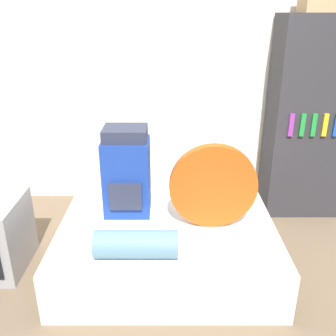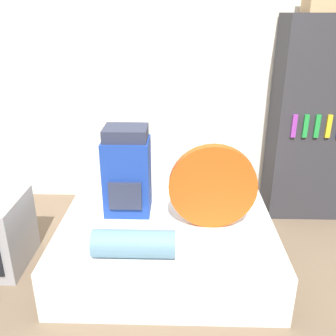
# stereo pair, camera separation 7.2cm
# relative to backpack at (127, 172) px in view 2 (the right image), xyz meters

# --- Properties ---
(ground_plane) EXTENTS (16.00, 16.00, 0.00)m
(ground_plane) POSITION_rel_backpack_xyz_m (0.23, -0.64, -0.71)
(ground_plane) COLOR brown
(wall_back) EXTENTS (8.00, 0.05, 2.60)m
(wall_back) POSITION_rel_backpack_xyz_m (0.23, 1.02, 0.59)
(wall_back) COLOR silver
(wall_back) RESTS_ON ground_plane
(bed) EXTENTS (1.59, 1.23, 0.37)m
(bed) POSITION_rel_backpack_xyz_m (0.31, -0.19, -0.52)
(bed) COLOR white
(bed) RESTS_ON ground_plane
(backpack) EXTENTS (0.35, 0.32, 0.68)m
(backpack) POSITION_rel_backpack_xyz_m (0.00, 0.00, 0.00)
(backpack) COLOR navy
(backpack) RESTS_ON bed
(tent_bag) EXTENTS (0.63, 0.07, 0.63)m
(tent_bag) POSITION_rel_backpack_xyz_m (0.64, -0.21, -0.02)
(tent_bag) COLOR #D14C14
(tent_bag) RESTS_ON bed
(sleeping_roll) EXTENTS (0.53, 0.18, 0.18)m
(sleeping_roll) POSITION_rel_backpack_xyz_m (0.11, -0.60, -0.24)
(sleeping_roll) COLOR #5B849E
(sleeping_roll) RESTS_ON bed
(bookshelf) EXTENTS (0.73, 0.45, 1.83)m
(bookshelf) POSITION_rel_backpack_xyz_m (1.63, 0.75, 0.21)
(bookshelf) COLOR #2D2D33
(bookshelf) RESTS_ON ground_plane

